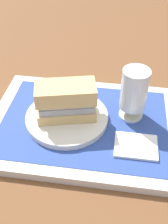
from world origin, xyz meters
TOP-DOWN VIEW (x-y plane):
  - ground_plane at (0.00, 0.00)m, footprint 3.00×3.00m
  - tray at (0.00, 0.00)m, footprint 0.44×0.32m
  - placemat at (0.00, 0.00)m, footprint 0.38×0.27m
  - plate at (-0.04, 0.00)m, footprint 0.19×0.19m
  - sandwich at (-0.04, 0.00)m, footprint 0.14×0.09m
  - beer_glass at (0.11, 0.04)m, footprint 0.06×0.06m
  - napkin_folded at (0.12, -0.06)m, footprint 0.09×0.07m

SIDE VIEW (x-z plane):
  - ground_plane at x=0.00m, z-range 0.00..0.00m
  - tray at x=0.00m, z-range 0.00..0.02m
  - placemat at x=0.00m, z-range 0.02..0.02m
  - napkin_folded at x=0.12m, z-range 0.02..0.03m
  - plate at x=-0.04m, z-range 0.02..0.04m
  - sandwich at x=-0.04m, z-range 0.04..0.12m
  - beer_glass at x=0.11m, z-range 0.03..0.15m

